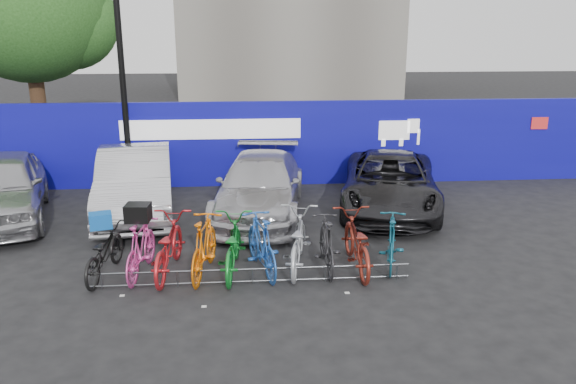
{
  "coord_description": "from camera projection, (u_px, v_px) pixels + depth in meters",
  "views": [
    {
      "loc": [
        -0.1,
        -9.68,
        4.31
      ],
      "look_at": [
        0.84,
        2.0,
        0.92
      ],
      "focal_mm": 35.0,
      "sensor_mm": 36.0,
      "label": 1
    }
  ],
  "objects": [
    {
      "name": "cargo_topcase",
      "position": [
        138.0,
        213.0,
        9.94
      ],
      "size": [
        0.45,
        0.41,
        0.31
      ],
      "primitive_type": "cube",
      "rotation": [
        0.0,
        0.0,
        -0.08
      ],
      "color": "black",
      "rests_on": "bike_1"
    },
    {
      "name": "hoarding",
      "position": [
        248.0,
        144.0,
        15.89
      ],
      "size": [
        22.0,
        0.18,
        2.4
      ],
      "color": "#0B0985",
      "rests_on": "ground"
    },
    {
      "name": "ground",
      "position": [
        252.0,
        270.0,
        10.48
      ],
      "size": [
        100.0,
        100.0,
        0.0
      ],
      "primitive_type": "plane",
      "color": "black",
      "rests_on": "ground"
    },
    {
      "name": "car_1",
      "position": [
        136.0,
        182.0,
        13.49
      ],
      "size": [
        2.3,
        4.99,
        1.58
      ],
      "primitive_type": "imported",
      "rotation": [
        0.0,
        0.0,
        0.13
      ],
      "color": "#B8B8BD",
      "rests_on": "ground"
    },
    {
      "name": "bike_8",
      "position": [
        356.0,
        242.0,
        10.37
      ],
      "size": [
        0.74,
        2.03,
        1.06
      ],
      "primitive_type": "imported",
      "rotation": [
        0.0,
        0.0,
        3.16
      ],
      "color": "maroon",
      "rests_on": "ground"
    },
    {
      "name": "bike_5",
      "position": [
        261.0,
        244.0,
        10.23
      ],
      "size": [
        0.94,
        1.9,
        1.1
      ],
      "primitive_type": "imported",
      "rotation": [
        0.0,
        0.0,
        3.38
      ],
      "color": "#2156B4",
      "rests_on": "ground"
    },
    {
      "name": "cargo_crate",
      "position": [
        101.0,
        221.0,
        9.93
      ],
      "size": [
        0.45,
        0.39,
        0.27
      ],
      "primitive_type": "cube",
      "rotation": [
        0.0,
        0.0,
        0.28
      ],
      "color": "#0E4FA8",
      "rests_on": "bike_0"
    },
    {
      "name": "bike_4",
      "position": [
        232.0,
        246.0,
        10.22
      ],
      "size": [
        0.85,
        2.02,
        1.04
      ],
      "primitive_type": "imported",
      "rotation": [
        0.0,
        0.0,
        3.06
      ],
      "color": "#127C26",
      "rests_on": "ground"
    },
    {
      "name": "car_3",
      "position": [
        390.0,
        182.0,
        13.88
      ],
      "size": [
        3.34,
        5.29,
        1.36
      ],
      "primitive_type": "imported",
      "rotation": [
        0.0,
        0.0,
        -0.24
      ],
      "color": "black",
      "rests_on": "ground"
    },
    {
      "name": "bike_7",
      "position": [
        327.0,
        244.0,
        10.37
      ],
      "size": [
        0.5,
        1.7,
        1.02
      ],
      "primitive_type": "imported",
      "rotation": [
        0.0,
        0.0,
        3.13
      ],
      "color": "#28272A",
      "rests_on": "ground"
    },
    {
      "name": "bike_rack",
      "position": [
        252.0,
        275.0,
        9.86
      ],
      "size": [
        5.6,
        0.03,
        0.3
      ],
      "color": "#595B60",
      "rests_on": "ground"
    },
    {
      "name": "bike_1",
      "position": [
        141.0,
        248.0,
        10.13
      ],
      "size": [
        0.7,
        1.78,
        1.04
      ],
      "primitive_type": "imported",
      "rotation": [
        0.0,
        0.0,
        3.02
      ],
      "color": "#E1409C",
      "rests_on": "ground"
    },
    {
      "name": "bike_9",
      "position": [
        392.0,
        241.0,
        10.51
      ],
      "size": [
        0.89,
        1.75,
        1.01
      ],
      "primitive_type": "imported",
      "rotation": [
        0.0,
        0.0,
        2.88
      ],
      "color": "#12556A",
      "rests_on": "ground"
    },
    {
      "name": "bike_6",
      "position": [
        297.0,
        241.0,
        10.44
      ],
      "size": [
        1.06,
        2.14,
        1.07
      ],
      "primitive_type": "imported",
      "rotation": [
        0.0,
        0.0,
        2.96
      ],
      "color": "#A8ABB0",
      "rests_on": "ground"
    },
    {
      "name": "bike_0",
      "position": [
        104.0,
        252.0,
        10.09
      ],
      "size": [
        0.85,
        1.83,
        0.93
      ],
      "primitive_type": "imported",
      "rotation": [
        0.0,
        0.0,
        3.01
      ],
      "color": "black",
      "rests_on": "ground"
    },
    {
      "name": "bike_3",
      "position": [
        204.0,
        246.0,
        10.12
      ],
      "size": [
        0.82,
        1.91,
        1.11
      ],
      "primitive_type": "imported",
      "rotation": [
        0.0,
        0.0,
        2.98
      ],
      "color": "orange",
      "rests_on": "ground"
    },
    {
      "name": "car_2",
      "position": [
        260.0,
        186.0,
        13.5
      ],
      "size": [
        2.6,
        5.06,
        1.4
      ],
      "primitive_type": "imported",
      "rotation": [
        0.0,
        0.0,
        -0.14
      ],
      "color": "#B0B0B5",
      "rests_on": "ground"
    },
    {
      "name": "tree",
      "position": [
        34.0,
        5.0,
        18.18
      ],
      "size": [
        5.4,
        5.2,
        7.8
      ],
      "color": "#382314",
      "rests_on": "ground"
    },
    {
      "name": "lamppost",
      "position": [
        122.0,
        72.0,
        14.49
      ],
      "size": [
        0.25,
        0.5,
        6.11
      ],
      "color": "black",
      "rests_on": "ground"
    },
    {
      "name": "bike_2",
      "position": [
        168.0,
        246.0,
        10.19
      ],
      "size": [
        0.9,
        2.07,
        1.06
      ],
      "primitive_type": "imported",
      "rotation": [
        0.0,
        0.0,
        3.04
      ],
      "color": "red",
      "rests_on": "ground"
    },
    {
      "name": "car_0",
      "position": [
        1.0,
        188.0,
        13.0
      ],
      "size": [
        3.07,
        4.98,
        1.58
      ],
      "primitive_type": "imported",
      "rotation": [
        0.0,
        0.0,
        0.28
      ],
      "color": "#A3A3A7",
      "rests_on": "ground"
    }
  ]
}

